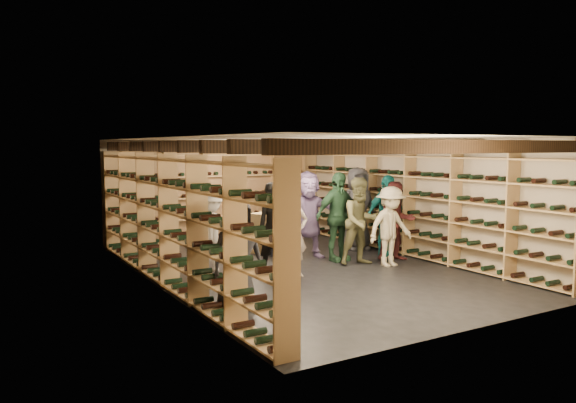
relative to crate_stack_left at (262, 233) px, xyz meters
The scene contains 22 objects.
ground 1.86m from the crate_stack_left, 92.88° to the right, with size 8.00×8.00×0.00m, color black.
walls 1.97m from the crate_stack_left, 92.88° to the right, with size 5.52×8.02×2.40m.
ceiling 2.68m from the crate_stack_left, 92.88° to the right, with size 5.50×8.00×0.01m, color beige.
ceiling_joists 2.58m from the crate_stack_left, 92.88° to the right, with size 5.40×7.12×0.18m.
wine_rack_left 3.28m from the crate_stack_left, 145.80° to the right, with size 0.32×7.50×2.15m.
wine_rack_right 3.14m from the crate_stack_left, 36.11° to the right, with size 0.32×7.50×2.15m.
wine_rack_back 2.13m from the crate_stack_left, 92.58° to the left, with size 4.70×0.30×2.15m.
crate_stack_left is the anchor object (origin of this frame).
crate_stack_right 0.62m from the crate_stack_left, 38.23° to the left, with size 0.57×0.45×0.68m.
crate_loose 0.88m from the crate_stack_left, 80.52° to the left, with size 0.50×0.33×0.17m, color tan.
person_0 4.22m from the crate_stack_left, 122.70° to the right, with size 0.76×0.49×1.55m, color black.
person_1 1.87m from the crate_stack_left, 111.55° to the right, with size 0.59×0.39×1.62m, color black.
person_2 2.33m from the crate_stack_left, 63.09° to the right, with size 0.81×0.63×1.67m, color brown.
person_3 2.85m from the crate_stack_left, 59.48° to the right, with size 0.98×0.56×1.51m, color beige.
person_4 2.64m from the crate_stack_left, 36.76° to the right, with size 0.98×0.41×1.68m, color #157979.
person_6 1.04m from the crate_stack_left, 90.65° to the right, with size 0.77×0.50×1.58m, color #1D273F.
person_7 2.35m from the crate_stack_left, 104.76° to the right, with size 0.55×0.36×1.51m, color gray.
person_8 2.85m from the crate_stack_left, 47.87° to the right, with size 0.76×0.59×1.57m, color #4C1C1D.
person_9 2.00m from the crate_stack_left, 146.25° to the right, with size 0.96×0.55×1.49m, color #AFA9A1.
person_10 1.81m from the crate_stack_left, 60.42° to the right, with size 1.03×0.43×1.76m, color #21442B.
person_11 1.19m from the crate_stack_left, 60.57° to the right, with size 1.64×0.52×1.77m, color slate.
person_12 2.15m from the crate_stack_left, 20.88° to the right, with size 0.88×0.58×1.81m, color #333338.
Camera 1 is at (-5.46, -8.66, 2.27)m, focal length 35.00 mm.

